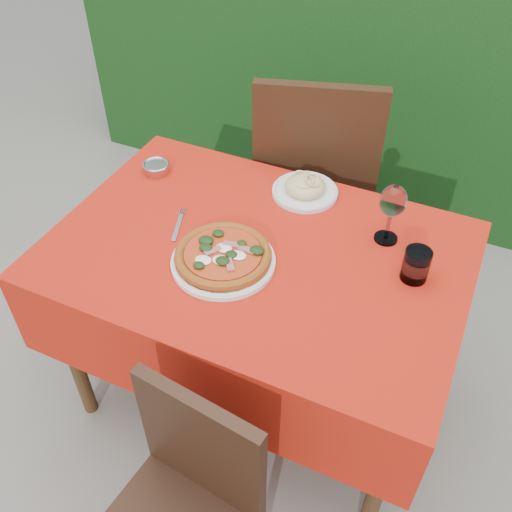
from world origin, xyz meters
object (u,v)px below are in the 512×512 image
at_px(water_glass, 416,266).
at_px(steel_ramekin, 156,168).
at_px(wine_glass, 393,203).
at_px(chair_near, 185,501).
at_px(chair_far, 315,175).
at_px(fork, 178,228).
at_px(pasta_plate, 305,188).
at_px(pizza_plate, 223,257).

relative_size(water_glass, steel_ramekin, 1.16).
bearing_deg(water_glass, wine_glass, 131.50).
bearing_deg(steel_ramekin, water_glass, -8.48).
height_order(chair_near, chair_far, chair_far).
xyz_separation_m(chair_far, steel_ramekin, (-0.45, -0.44, 0.17)).
height_order(chair_near, fork, chair_near).
bearing_deg(wine_glass, fork, -159.63).
bearing_deg(chair_far, fork, 55.11).
distance_m(chair_far, fork, 0.73).
relative_size(pasta_plate, steel_ramekin, 2.57).
height_order(chair_near, wine_glass, wine_glass).
relative_size(chair_far, pasta_plate, 4.62).
relative_size(chair_far, water_glass, 10.27).
height_order(wine_glass, fork, wine_glass).
xyz_separation_m(wine_glass, steel_ramekin, (-0.84, 0.01, -0.12)).
distance_m(pizza_plate, wine_glass, 0.52).
bearing_deg(wine_glass, pasta_plate, 160.18).
xyz_separation_m(pizza_plate, pasta_plate, (0.09, 0.42, -0.00)).
bearing_deg(chair_near, wine_glass, 81.20).
height_order(chair_near, water_glass, water_glass).
bearing_deg(pizza_plate, steel_ramekin, 143.41).
bearing_deg(fork, pizza_plate, -41.46).
distance_m(water_glass, wine_glass, 0.20).
xyz_separation_m(wine_glass, fork, (-0.61, -0.23, -0.14)).
distance_m(chair_near, pasta_plate, 1.03).
height_order(chair_far, pizza_plate, chair_far).
distance_m(chair_far, pasta_plate, 0.39).
bearing_deg(pasta_plate, water_glass, -29.67).
height_order(pizza_plate, steel_ramekin, pizza_plate).
height_order(chair_far, wine_glass, chair_far).
distance_m(fork, steel_ramekin, 0.33).
bearing_deg(pasta_plate, fork, -131.36).
xyz_separation_m(chair_far, pizza_plate, (-0.02, -0.76, 0.18)).
distance_m(pasta_plate, fork, 0.45).
bearing_deg(chair_near, water_glass, 70.83).
bearing_deg(steel_ramekin, pasta_plate, 11.01).
distance_m(pizza_plate, fork, 0.22).
distance_m(chair_far, pizza_plate, 0.78).
height_order(water_glass, fork, water_glass).
bearing_deg(chair_far, pizza_plate, 72.11).
relative_size(wine_glass, fork, 1.12).
bearing_deg(wine_glass, pizza_plate, -142.54).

